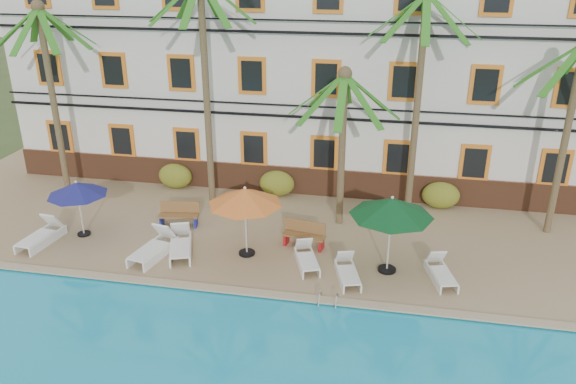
% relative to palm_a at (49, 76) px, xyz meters
% --- Properties ---
extents(ground, '(100.00, 100.00, 0.00)m').
position_rel_palm_a_xyz_m(ground, '(9.28, -5.06, -5.33)').
color(ground, '#384C23').
rests_on(ground, ground).
extents(pool_deck, '(30.00, 12.00, 0.25)m').
position_rel_palm_a_xyz_m(pool_deck, '(9.28, -0.06, -5.20)').
color(pool_deck, tan).
rests_on(pool_deck, ground).
extents(pool_coping, '(30.00, 0.35, 0.06)m').
position_rel_palm_a_xyz_m(pool_coping, '(9.28, -5.96, -5.05)').
color(pool_coping, tan).
rests_on(pool_coping, pool_deck).
extents(hotel_building, '(25.40, 6.44, 10.22)m').
position_rel_palm_a_xyz_m(hotel_building, '(9.28, 4.92, 0.05)').
color(hotel_building, silver).
rests_on(hotel_building, pool_deck).
extents(palm_a, '(3.96, 3.96, 7.95)m').
position_rel_palm_a_xyz_m(palm_a, '(0.00, 0.00, 0.00)').
color(palm_a, brown).
rests_on(palm_a, pool_deck).
extents(palm_b, '(3.96, 3.96, 9.04)m').
position_rel_palm_a_xyz_m(palm_b, '(6.52, -0.15, 0.63)').
color(palm_b, brown).
rests_on(palm_b, pool_deck).
extents(palm_c, '(3.96, 3.96, 5.97)m').
position_rel_palm_a_xyz_m(palm_c, '(11.73, -0.61, -1.17)').
color(palm_c, brown).
rests_on(palm_c, pool_deck).
extents(palm_d, '(3.96, 3.96, 8.56)m').
position_rel_palm_a_xyz_m(palm_d, '(14.31, 0.90, 0.35)').
color(palm_d, brown).
rests_on(palm_d, pool_deck).
extents(palm_e, '(3.96, 3.96, 7.13)m').
position_rel_palm_a_xyz_m(palm_e, '(19.40, 0.09, -0.48)').
color(palm_e, brown).
rests_on(palm_e, pool_deck).
extents(shrub_left, '(1.50, 0.90, 1.10)m').
position_rel_palm_a_xyz_m(shrub_left, '(4.28, 1.54, -4.53)').
color(shrub_left, '#285919').
rests_on(shrub_left, pool_deck).
extents(shrub_mid, '(1.50, 0.90, 1.10)m').
position_rel_palm_a_xyz_m(shrub_mid, '(8.84, 1.54, -4.53)').
color(shrub_mid, '#285919').
rests_on(shrub_mid, pool_deck).
extents(shrub_right, '(1.50, 0.90, 1.10)m').
position_rel_palm_a_xyz_m(shrub_right, '(15.59, 1.54, -4.53)').
color(shrub_right, '#285919').
rests_on(shrub_right, pool_deck).
extents(umbrella_blue, '(2.14, 2.14, 2.14)m').
position_rel_palm_a_xyz_m(umbrella_blue, '(2.61, -3.37, -3.26)').
color(umbrella_blue, black).
rests_on(umbrella_blue, pool_deck).
extents(umbrella_red, '(2.51, 2.51, 2.51)m').
position_rel_palm_a_xyz_m(umbrella_red, '(8.87, -3.64, -2.93)').
color(umbrella_red, black).
rests_on(umbrella_red, pool_deck).
extents(umbrella_green, '(2.66, 2.66, 2.66)m').
position_rel_palm_a_xyz_m(umbrella_green, '(13.63, -3.85, -2.81)').
color(umbrella_green, black).
rests_on(umbrella_green, pool_deck).
extents(lounger_a, '(0.90, 2.01, 0.92)m').
position_rel_palm_a_xyz_m(lounger_a, '(1.48, -4.23, -4.78)').
color(lounger_a, white).
rests_on(lounger_a, pool_deck).
extents(lounger_b, '(1.14, 2.17, 0.97)m').
position_rel_palm_a_xyz_m(lounger_b, '(5.80, -4.35, -4.76)').
color(lounger_b, white).
rests_on(lounger_b, pool_deck).
extents(lounger_c, '(1.32, 2.10, 0.94)m').
position_rel_palm_a_xyz_m(lounger_c, '(6.60, -3.96, -4.77)').
color(lounger_c, white).
rests_on(lounger_c, pool_deck).
extents(lounger_d, '(1.13, 1.79, 0.80)m').
position_rel_palm_a_xyz_m(lounger_d, '(11.00, -3.99, -4.82)').
color(lounger_d, white).
rests_on(lounger_d, pool_deck).
extents(lounger_e, '(1.03, 1.77, 0.79)m').
position_rel_palm_a_xyz_m(lounger_e, '(12.41, -4.57, -4.82)').
color(lounger_e, white).
rests_on(lounger_e, pool_deck).
extents(lounger_f, '(1.02, 1.79, 0.80)m').
position_rel_palm_a_xyz_m(lounger_f, '(15.31, -4.07, -4.82)').
color(lounger_f, white).
rests_on(lounger_f, pool_deck).
extents(bench_left, '(1.55, 0.68, 0.93)m').
position_rel_palm_a_xyz_m(bench_left, '(5.78, -1.95, -4.61)').
color(bench_left, olive).
rests_on(bench_left, pool_deck).
extents(bench_right, '(1.56, 0.72, 0.93)m').
position_rel_palm_a_xyz_m(bench_right, '(10.72, -2.68, -4.61)').
color(bench_right, olive).
rests_on(bench_right, pool_deck).
extents(pool_ladder, '(0.54, 0.74, 0.74)m').
position_rel_palm_a_xyz_m(pool_ladder, '(11.98, -6.06, -5.08)').
color(pool_ladder, silver).
rests_on(pool_ladder, ground).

